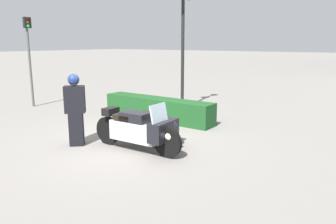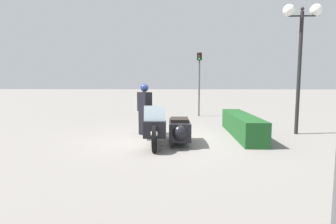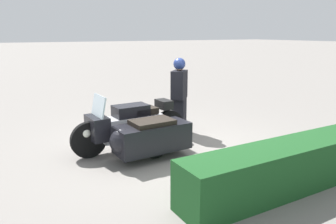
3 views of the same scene
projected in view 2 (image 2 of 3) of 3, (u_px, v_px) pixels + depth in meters
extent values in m
plane|color=slate|center=(170.00, 139.00, 8.28)|extent=(160.00, 160.00, 0.00)
cylinder|color=black|center=(154.00, 139.00, 6.65)|extent=(0.70, 0.13, 0.69)
cylinder|color=black|center=(158.00, 127.00, 8.40)|extent=(0.70, 0.13, 0.69)
cylinder|color=black|center=(179.00, 134.00, 7.69)|extent=(0.54, 0.12, 0.54)
cube|color=#B7B7BC|center=(156.00, 128.00, 7.51)|extent=(1.26, 0.48, 0.45)
cube|color=black|center=(156.00, 117.00, 7.48)|extent=(0.69, 0.44, 0.24)
cube|color=black|center=(157.00, 117.00, 7.76)|extent=(0.51, 0.43, 0.12)
cube|color=black|center=(155.00, 129.00, 6.81)|extent=(0.34, 0.60, 0.44)
cube|color=silver|center=(155.00, 113.00, 6.81)|extent=(0.13, 0.57, 0.40)
sphere|color=white|center=(154.00, 134.00, 6.59)|extent=(0.18, 0.18, 0.18)
cube|color=black|center=(179.00, 130.00, 7.62)|extent=(1.42, 0.65, 0.50)
sphere|color=black|center=(180.00, 132.00, 7.03)|extent=(0.48, 0.47, 0.48)
cube|color=black|center=(179.00, 120.00, 7.59)|extent=(0.79, 0.54, 0.09)
cube|color=black|center=(158.00, 112.00, 8.23)|extent=(0.26, 0.40, 0.18)
cube|color=black|center=(145.00, 123.00, 8.98)|extent=(0.44, 0.44, 0.81)
cube|color=black|center=(145.00, 102.00, 8.90)|extent=(0.54, 0.54, 0.64)
sphere|color=tan|center=(144.00, 89.00, 8.86)|extent=(0.22, 0.22, 0.22)
sphere|color=navy|center=(144.00, 88.00, 8.86)|extent=(0.28, 0.28, 0.28)
cube|color=#19471E|center=(241.00, 125.00, 8.86)|extent=(3.95, 0.67, 0.71)
cylinder|color=black|center=(299.00, 74.00, 8.91)|extent=(0.12, 0.12, 4.14)
cylinder|color=black|center=(302.00, 16.00, 8.71)|extent=(0.05, 0.88, 0.05)
sphere|color=white|center=(316.00, 10.00, 8.67)|extent=(0.38, 0.38, 0.38)
sphere|color=white|center=(289.00, 10.00, 8.71)|extent=(0.38, 0.38, 0.38)
sphere|color=black|center=(302.00, 9.00, 8.69)|extent=(0.12, 0.12, 0.12)
cylinder|color=#4C4C4C|center=(199.00, 89.00, 14.08)|extent=(0.09, 0.09, 2.98)
cube|color=black|center=(199.00, 57.00, 13.85)|extent=(0.17, 0.27, 0.40)
sphere|color=#410707|center=(199.00, 54.00, 13.77)|extent=(0.11, 0.11, 0.11)
sphere|color=#462D06|center=(199.00, 56.00, 13.78)|extent=(0.11, 0.11, 0.11)
sphere|color=green|center=(199.00, 59.00, 13.80)|extent=(0.11, 0.11, 0.11)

